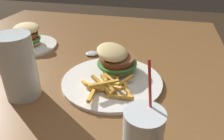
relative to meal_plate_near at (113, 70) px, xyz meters
The scene contains 6 objects.
dining_table 0.24m from the meal_plate_near, 111.99° to the left, with size 1.53×1.16×0.73m.
meal_plate_near is the anchor object (origin of this frame).
beer_glass 0.27m from the meal_plate_near, 123.28° to the left, with size 0.09×0.09×0.18m.
juice_glass 0.31m from the meal_plate_near, 156.58° to the right, with size 0.07×0.07×0.21m.
spoon 0.18m from the meal_plate_near, 37.18° to the left, with size 0.08×0.15×0.01m.
meal_plate_far 0.43m from the meal_plate_near, 68.91° to the left, with size 0.24×0.24×0.10m.
Camera 1 is at (-0.49, -0.33, 1.09)m, focal length 35.00 mm.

